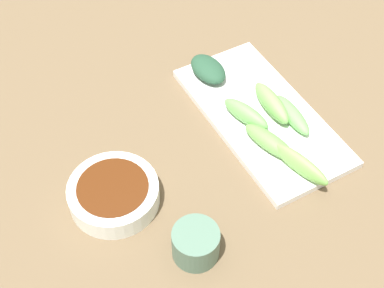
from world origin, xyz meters
TOP-DOWN VIEW (x-y plane):
  - tabletop at (0.00, 0.00)m, footprint 2.10×2.10m
  - sauce_bowl at (-0.18, -0.03)m, footprint 0.13×0.13m
  - serving_plate at (0.09, 0.00)m, footprint 0.15×0.31m
  - broccoli_stalk_0 at (0.08, -0.12)m, footprint 0.04×0.10m
  - broccoli_leafy_1 at (0.06, 0.12)m, footprint 0.05×0.08m
  - broccoli_stalk_2 at (0.11, 0.00)m, footprint 0.03×0.10m
  - broccoli_stalk_3 at (0.06, -0.00)m, footprint 0.05×0.09m
  - broccoli_stalk_4 at (0.06, -0.06)m, footprint 0.05×0.10m
  - broccoli_stalk_5 at (0.13, -0.03)m, footprint 0.03×0.09m
  - tea_cup at (-0.12, -0.16)m, footprint 0.06×0.06m

SIDE VIEW (x-z plane):
  - tabletop at x=0.00m, z-range 0.00..0.02m
  - serving_plate at x=0.09m, z-range 0.02..0.03m
  - sauce_bowl at x=-0.18m, z-range 0.02..0.06m
  - broccoli_stalk_5 at x=0.13m, z-range 0.03..0.05m
  - tea_cup at x=-0.12m, z-range 0.02..0.07m
  - broccoli_stalk_4 at x=0.06m, z-range 0.03..0.06m
  - broccoli_leafy_1 at x=0.06m, z-range 0.03..0.06m
  - broccoli_stalk_3 at x=0.06m, z-range 0.03..0.06m
  - broccoli_stalk_2 at x=0.11m, z-range 0.03..0.06m
  - broccoli_stalk_0 at x=0.08m, z-range 0.03..0.06m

